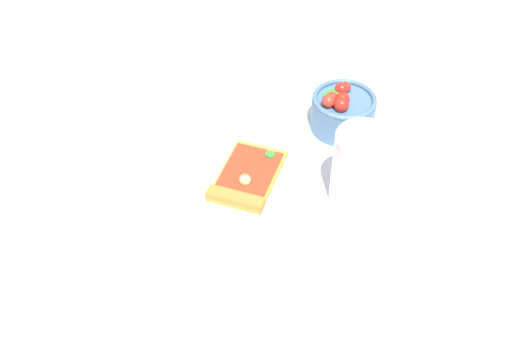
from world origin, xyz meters
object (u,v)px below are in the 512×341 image
plate (221,174)px  pizza_slice_main (246,180)px  pepper_shaker (133,81)px  soda_glass (361,170)px  salad_bowl (343,111)px

plate → pizza_slice_main: 0.05m
pepper_shaker → pizza_slice_main: bearing=112.9°
pepper_shaker → soda_glass: bearing=127.8°
pizza_slice_main → soda_glass: (-0.15, 0.07, 0.04)m
soda_glass → plate: bearing=-30.2°
plate → pepper_shaker: 0.25m
plate → pizza_slice_main: (-0.03, 0.04, 0.01)m
plate → salad_bowl: size_ratio=2.18×
salad_bowl → pepper_shaker: 0.36m
salad_bowl → soda_glass: (0.04, 0.16, 0.02)m
salad_bowl → soda_glass: size_ratio=0.86×
soda_glass → pepper_shaker: size_ratio=1.82×
plate → pepper_shaker: (0.09, -0.24, 0.03)m
plate → pizza_slice_main: bearing=128.4°
plate → soda_glass: soda_glass is taller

